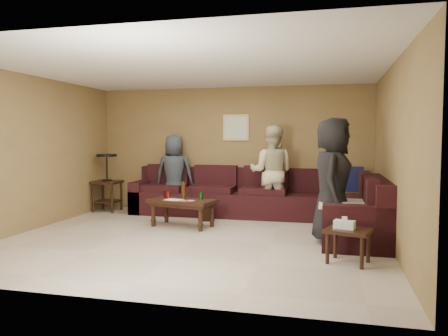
# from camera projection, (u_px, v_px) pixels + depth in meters

# --- Properties ---
(room) EXTENTS (5.60, 5.50, 2.50)m
(room) POSITION_uv_depth(u_px,v_px,m) (194.00, 126.00, 6.34)
(room) COLOR beige
(room) RESTS_ON ground
(sectional_sofa) EXTENTS (4.65, 2.90, 0.97)m
(sectional_sofa) POSITION_uv_depth(u_px,v_px,m) (264.00, 204.00, 7.71)
(sectional_sofa) COLOR black
(sectional_sofa) RESTS_ON ground
(coffee_table) EXTENTS (1.20, 0.77, 0.74)m
(coffee_table) POSITION_uv_depth(u_px,v_px,m) (182.00, 203.00, 7.34)
(coffee_table) COLOR black
(coffee_table) RESTS_ON ground
(end_table_left) EXTENTS (0.53, 0.53, 1.17)m
(end_table_left) POSITION_uv_depth(u_px,v_px,m) (107.00, 181.00, 8.87)
(end_table_left) COLOR black
(end_table_left) RESTS_ON ground
(side_table_right) EXTENTS (0.60, 0.54, 0.56)m
(side_table_right) POSITION_uv_depth(u_px,v_px,m) (348.00, 233.00, 5.19)
(side_table_right) COLOR black
(side_table_right) RESTS_ON ground
(waste_bin) EXTENTS (0.29, 0.29, 0.27)m
(waste_bin) POSITION_uv_depth(u_px,v_px,m) (206.00, 213.00, 7.89)
(waste_bin) COLOR black
(waste_bin) RESTS_ON ground
(wall_art) EXTENTS (0.52, 0.04, 0.52)m
(wall_art) POSITION_uv_depth(u_px,v_px,m) (236.00, 127.00, 8.72)
(wall_art) COLOR tan
(wall_art) RESTS_ON ground
(person_left) EXTENTS (0.82, 0.59, 1.55)m
(person_left) POSITION_uv_depth(u_px,v_px,m) (174.00, 174.00, 8.67)
(person_left) COLOR #2A323B
(person_left) RESTS_ON ground
(person_middle) EXTENTS (0.86, 0.68, 1.73)m
(person_middle) POSITION_uv_depth(u_px,v_px,m) (271.00, 172.00, 8.04)
(person_middle) COLOR beige
(person_middle) RESTS_ON ground
(person_right) EXTENTS (0.63, 0.91, 1.78)m
(person_right) POSITION_uv_depth(u_px,v_px,m) (333.00, 181.00, 6.17)
(person_right) COLOR black
(person_right) RESTS_ON ground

